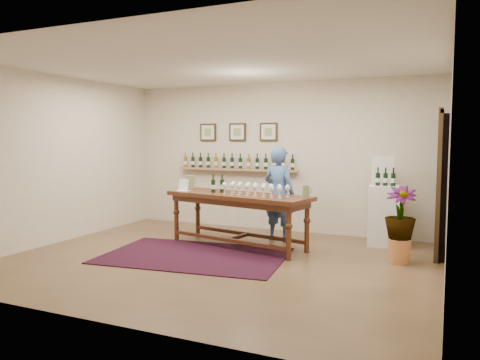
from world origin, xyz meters
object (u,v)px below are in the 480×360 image
at_px(potted_plant, 400,225).
at_px(display_pedestal, 384,215).
at_px(person, 279,194).
at_px(tasting_table, 238,202).

bearing_deg(potted_plant, display_pedestal, 107.66).
height_order(display_pedestal, person, person).
distance_m(potted_plant, person, 2.15).
xyz_separation_m(potted_plant, person, (-2.03, 0.67, 0.26)).
height_order(potted_plant, person, person).
bearing_deg(tasting_table, potted_plant, 11.81).
relative_size(display_pedestal, potted_plant, 1.05).
xyz_separation_m(display_pedestal, potted_plant, (0.34, -1.07, 0.05)).
bearing_deg(tasting_table, person, 66.75).
distance_m(display_pedestal, person, 1.76).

